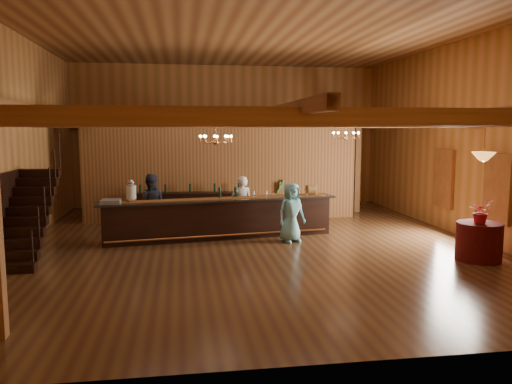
{
  "coord_description": "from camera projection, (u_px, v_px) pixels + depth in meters",
  "views": [
    {
      "loc": [
        -1.86,
        -12.89,
        3.0
      ],
      "look_at": [
        0.14,
        0.38,
        1.32
      ],
      "focal_mm": 35.0,
      "sensor_mm": 36.0,
      "label": 1
    }
  ],
  "objects": [
    {
      "name": "glass_rack_tray",
      "position": [
        111.0,
        201.0,
        12.91
      ],
      "size": [
        0.5,
        0.5,
        0.1
      ],
      "primitive_type": "cube",
      "color": "gray",
      "rests_on": "tasting_bar"
    },
    {
      "name": "round_table",
      "position": [
        479.0,
        241.0,
        11.49
      ],
      "size": [
        1.02,
        1.02,
        0.88
      ],
      "primitive_type": "cylinder",
      "color": "#490907",
      "rests_on": "floor"
    },
    {
      "name": "wall_right",
      "position": [
        466.0,
        139.0,
        13.84
      ],
      "size": [
        0.1,
        14.0,
        5.5
      ],
      "primitive_type": "cube",
      "color": "#B87743",
      "rests_on": "floor"
    },
    {
      "name": "wall_left",
      "position": [
        8.0,
        140.0,
        12.07
      ],
      "size": [
        0.1,
        14.0,
        5.5
      ],
      "primitive_type": "cube",
      "color": "#B87743",
      "rests_on": "floor"
    },
    {
      "name": "tasting_bar",
      "position": [
        220.0,
        218.0,
        13.85
      ],
      "size": [
        6.68,
        1.72,
        1.12
      ],
      "rotation": [
        0.0,
        0.0,
        0.14
      ],
      "color": "black",
      "rests_on": "floor"
    },
    {
      "name": "support_posts",
      "position": [
        256.0,
        185.0,
        12.61
      ],
      "size": [
        9.2,
        10.2,
        3.2
      ],
      "color": "#A16234",
      "rests_on": "floor"
    },
    {
      "name": "ceiling",
      "position": [
        253.0,
        30.0,
        12.61
      ],
      "size": [
        14.0,
        14.0,
        0.0
      ],
      "primitive_type": "plane",
      "rotation": [
        3.14,
        0.0,
        0.0
      ],
      "color": "olive",
      "rests_on": "wall_back"
    },
    {
      "name": "pendant_lamp",
      "position": [
        484.0,
        156.0,
        11.25
      ],
      "size": [
        0.52,
        0.52,
        0.9
      ],
      "color": "#C1763E",
      "rests_on": "beam_grid"
    },
    {
      "name": "backbar_shelf",
      "position": [
        191.0,
        208.0,
        16.08
      ],
      "size": [
        3.58,
        1.01,
        1.0
      ],
      "primitive_type": "cube",
      "rotation": [
        0.0,
        0.0,
        -0.13
      ],
      "color": "black",
      "rests_on": "floor"
    },
    {
      "name": "guest",
      "position": [
        291.0,
        212.0,
        13.36
      ],
      "size": [
        0.91,
        0.74,
        1.6
      ],
      "primitive_type": "imported",
      "rotation": [
        0.0,
        0.0,
        0.34
      ],
      "color": "#6DB7C5",
      "rests_on": "floor"
    },
    {
      "name": "window_right_front",
      "position": [
        498.0,
        188.0,
        12.42
      ],
      "size": [
        0.12,
        1.05,
        1.75
      ],
      "primitive_type": "cube",
      "color": "white",
      "rests_on": "wall_right"
    },
    {
      "name": "raffle_drum",
      "position": [
        312.0,
        189.0,
        14.47
      ],
      "size": [
        0.34,
        0.24,
        0.3
      ],
      "color": "olive",
      "rests_on": "tasting_bar"
    },
    {
      "name": "chandelier_right",
      "position": [
        346.0,
        135.0,
        14.76
      ],
      "size": [
        0.8,
        0.8,
        0.5
      ],
      "color": "#C1763E",
      "rests_on": "beam_grid"
    },
    {
      "name": "partition_wall",
      "position": [
        223.0,
        174.0,
        16.46
      ],
      "size": [
        9.0,
        0.18,
        3.1
      ],
      "primitive_type": "cube",
      "color": "brown",
      "rests_on": "floor"
    },
    {
      "name": "bartender",
      "position": [
        242.0,
        204.0,
        14.57
      ],
      "size": [
        0.62,
        0.42,
        1.67
      ],
      "primitive_type": "imported",
      "rotation": [
        0.0,
        0.0,
        3.17
      ],
      "color": "white",
      "rests_on": "floor"
    },
    {
      "name": "chandelier_left",
      "position": [
        216.0,
        139.0,
        12.36
      ],
      "size": [
        0.8,
        0.8,
        0.57
      ],
      "color": "#C1763E",
      "rests_on": "beam_grid"
    },
    {
      "name": "floor_plant",
      "position": [
        278.0,
        199.0,
        16.89
      ],
      "size": [
        0.89,
        0.79,
        1.35
      ],
      "primitive_type": "imported",
      "rotation": [
        0.0,
        0.0,
        0.3
      ],
      "color": "#38602A",
      "rests_on": "floor"
    },
    {
      "name": "bar_bottle_1",
      "position": [
        235.0,
        192.0,
        14.02
      ],
      "size": [
        0.07,
        0.07,
        0.3
      ],
      "primitive_type": "cylinder",
      "color": "black",
      "rests_on": "tasting_bar"
    },
    {
      "name": "table_vase",
      "position": [
        478.0,
        215.0,
        11.56
      ],
      "size": [
        0.19,
        0.19,
        0.28
      ],
      "primitive_type": "imported",
      "rotation": [
        0.0,
        0.0,
        -0.41
      ],
      "color": "#C1763E",
      "rests_on": "round_table"
    },
    {
      "name": "staircase",
      "position": [
        27.0,
        216.0,
        11.64
      ],
      "size": [
        1.0,
        2.8,
        2.0
      ],
      "color": "black",
      "rests_on": "floor"
    },
    {
      "name": "wall_back",
      "position": [
        228.0,
        136.0,
        19.82
      ],
      "size": [
        12.0,
        0.1,
        5.5
      ],
      "primitive_type": "cube",
      "color": "#B87743",
      "rests_on": "floor"
    },
    {
      "name": "floor",
      "position": [
        253.0,
        243.0,
        13.3
      ],
      "size": [
        14.0,
        14.0,
        0.0
      ],
      "primitive_type": "plane",
      "color": "#462819",
      "rests_on": "ground"
    },
    {
      "name": "beam_grid",
      "position": [
        250.0,
        121.0,
        13.39
      ],
      "size": [
        11.9,
        13.9,
        0.39
      ],
      "color": "#A16234",
      "rests_on": "wall_left"
    },
    {
      "name": "staff_second",
      "position": [
        151.0,
        205.0,
        14.21
      ],
      "size": [
        0.89,
        0.71,
        1.76
      ],
      "primitive_type": "imported",
      "rotation": [
        0.0,
        0.0,
        3.09
      ],
      "color": "#2C2E3C",
      "rests_on": "floor"
    },
    {
      "name": "wall_front",
      "position": [
        334.0,
        150.0,
        6.09
      ],
      "size": [
        12.0,
        0.1,
        5.5
      ],
      "primitive_type": "cube",
      "color": "#B87743",
      "rests_on": "floor"
    },
    {
      "name": "bar_bottle_0",
      "position": [
        220.0,
        193.0,
        13.89
      ],
      "size": [
        0.07,
        0.07,
        0.3
      ],
      "primitive_type": "cylinder",
      "color": "black",
      "rests_on": "tasting_bar"
    },
    {
      "name": "window_right_back",
      "position": [
        444.0,
        178.0,
        14.97
      ],
      "size": [
        0.12,
        1.05,
        1.75
      ],
      "primitive_type": "cube",
      "color": "white",
      "rests_on": "wall_right"
    },
    {
      "name": "backroom_boxes",
      "position": [
        224.0,
        196.0,
        18.58
      ],
      "size": [
        4.1,
        0.6,
        1.1
      ],
      "color": "black",
      "rests_on": "floor"
    },
    {
      "name": "beverage_dispenser",
      "position": [
        131.0,
        191.0,
        13.13
      ],
      "size": [
        0.26,
        0.26,
        0.6
      ],
      "color": "silver",
      "rests_on": "tasting_bar"
    },
    {
      "name": "table_flowers",
      "position": [
        481.0,
        211.0,
        11.29
      ],
      "size": [
        0.63,
        0.6,
        0.56
      ],
      "primitive_type": "imported",
      "rotation": [
        0.0,
        0.0,
        0.41
      ],
      "color": "#B6132B",
      "rests_on": "round_table"
    }
  ]
}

